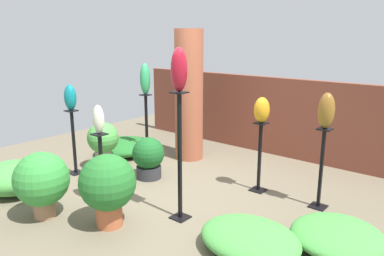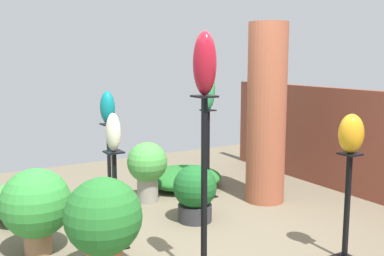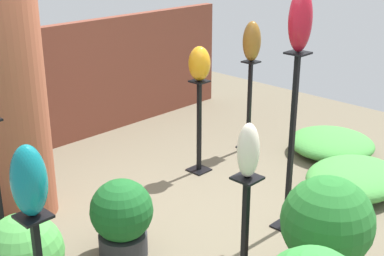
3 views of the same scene
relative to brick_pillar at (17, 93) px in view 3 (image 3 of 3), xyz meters
name	(u,v)px [view 3 (image 3 of 3)]	position (x,y,z in m)	size (l,w,h in m)	color
ground_plane	(209,235)	(0.82, -1.40, -1.11)	(8.00, 8.00, 0.00)	#6B604C
brick_wall_back	(36,92)	(0.82, 1.17, -0.41)	(5.60, 0.12, 1.39)	brown
brick_pillar	(17,93)	(0.00, 0.00, 0.00)	(0.48, 0.48, 2.21)	#9E5138
pedestal_ruby	(291,151)	(1.37, -1.79, -0.41)	(0.20, 0.20, 1.50)	black
pedestal_bronze	(249,110)	(2.52, -0.46, -0.64)	(0.20, 0.20, 1.02)	black
pedestal_amber	(199,131)	(1.67, -0.49, -0.67)	(0.20, 0.20, 0.97)	black
pedestal_ivory	(244,248)	(0.37, -2.13, -0.68)	(0.20, 0.20, 0.93)	black
art_vase_ruby	(300,20)	(1.37, -1.79, 0.64)	(0.19, 0.17, 0.48)	maroon
art_vase_bronze	(252,41)	(2.52, -0.46, 0.13)	(0.20, 0.20, 0.43)	brown
art_vase_amber	(199,64)	(1.67, -0.49, 0.04)	(0.21, 0.22, 0.34)	orange
art_vase_teal	(29,181)	(-0.86, -1.72, 0.09)	(0.18, 0.18, 0.39)	#0F727A
art_vase_ivory	(248,151)	(0.37, -2.13, 0.01)	(0.14, 0.14, 0.36)	beige
potted_plant_front_right	(122,217)	(0.15, -1.12, -0.77)	(0.48, 0.48, 0.63)	#2D2D33
potted_plant_front_left	(327,226)	(0.88, -2.43, -0.62)	(0.64, 0.64, 0.84)	#B25B38
foliage_bed_east	(354,178)	(2.37, -1.87, -0.97)	(1.04, 0.85, 0.27)	#479942
foliage_bed_center	(331,143)	(3.02, -1.24, -0.98)	(0.93, 0.94, 0.25)	#479942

